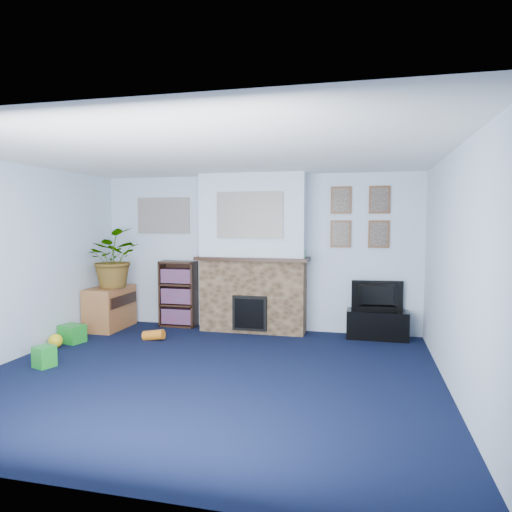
% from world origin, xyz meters
% --- Properties ---
extents(floor, '(5.00, 4.50, 0.01)m').
position_xyz_m(floor, '(0.00, 0.00, 0.00)').
color(floor, black).
rests_on(floor, ground).
extents(ceiling, '(5.00, 4.50, 0.01)m').
position_xyz_m(ceiling, '(0.00, 0.00, 2.40)').
color(ceiling, white).
rests_on(ceiling, wall_back).
extents(wall_back, '(5.00, 0.04, 2.40)m').
position_xyz_m(wall_back, '(0.00, 2.25, 1.20)').
color(wall_back, silver).
rests_on(wall_back, ground).
extents(wall_front, '(5.00, 0.04, 2.40)m').
position_xyz_m(wall_front, '(0.00, -2.25, 1.20)').
color(wall_front, silver).
rests_on(wall_front, ground).
extents(wall_left, '(0.04, 4.50, 2.40)m').
position_xyz_m(wall_left, '(-2.50, 0.00, 1.20)').
color(wall_left, silver).
rests_on(wall_left, ground).
extents(wall_right, '(0.04, 4.50, 2.40)m').
position_xyz_m(wall_right, '(2.50, 0.00, 1.20)').
color(wall_right, silver).
rests_on(wall_right, ground).
extents(chimney_breast, '(1.72, 0.50, 2.40)m').
position_xyz_m(chimney_breast, '(0.00, 2.05, 1.18)').
color(chimney_breast, brown).
rests_on(chimney_breast, ground).
extents(collage_main, '(1.00, 0.03, 0.68)m').
position_xyz_m(collage_main, '(0.00, 1.84, 1.78)').
color(collage_main, gray).
rests_on(collage_main, chimney_breast).
extents(collage_left, '(0.90, 0.03, 0.58)m').
position_xyz_m(collage_left, '(-1.55, 2.23, 1.78)').
color(collage_left, gray).
rests_on(collage_left, wall_back).
extents(portrait_tl, '(0.30, 0.03, 0.40)m').
position_xyz_m(portrait_tl, '(1.30, 2.23, 2.00)').
color(portrait_tl, brown).
rests_on(portrait_tl, wall_back).
extents(portrait_tr, '(0.30, 0.03, 0.40)m').
position_xyz_m(portrait_tr, '(1.85, 2.23, 2.00)').
color(portrait_tr, brown).
rests_on(portrait_tr, wall_back).
extents(portrait_bl, '(0.30, 0.03, 0.40)m').
position_xyz_m(portrait_bl, '(1.30, 2.23, 1.50)').
color(portrait_bl, brown).
rests_on(portrait_bl, wall_back).
extents(portrait_br, '(0.30, 0.03, 0.40)m').
position_xyz_m(portrait_br, '(1.85, 2.23, 1.50)').
color(portrait_br, brown).
rests_on(portrait_br, wall_back).
extents(tv_stand, '(0.86, 0.36, 0.41)m').
position_xyz_m(tv_stand, '(1.85, 2.03, 0.23)').
color(tv_stand, black).
rests_on(tv_stand, ground).
extents(television, '(0.74, 0.17, 0.42)m').
position_xyz_m(television, '(1.85, 2.05, 0.62)').
color(television, black).
rests_on(television, tv_stand).
extents(bookshelf, '(0.58, 0.28, 1.05)m').
position_xyz_m(bookshelf, '(-1.25, 2.11, 0.50)').
color(bookshelf, black).
rests_on(bookshelf, ground).
extents(sideboard, '(0.47, 0.84, 0.66)m').
position_xyz_m(sideboard, '(-2.24, 1.70, 0.35)').
color(sideboard, '#995C31').
rests_on(sideboard, ground).
extents(potted_plant, '(1.08, 1.05, 0.92)m').
position_xyz_m(potted_plant, '(-2.19, 1.65, 1.12)').
color(potted_plant, '#26661E').
rests_on(potted_plant, sideboard).
extents(mantel_clock, '(0.09, 0.06, 0.13)m').
position_xyz_m(mantel_clock, '(-0.11, 2.00, 1.22)').
color(mantel_clock, gold).
rests_on(mantel_clock, chimney_breast).
extents(mantel_candle, '(0.05, 0.05, 0.16)m').
position_xyz_m(mantel_candle, '(0.24, 2.00, 1.23)').
color(mantel_candle, '#B2BFC6').
rests_on(mantel_candle, chimney_breast).
extents(mantel_teddy, '(0.14, 0.14, 0.14)m').
position_xyz_m(mantel_teddy, '(-0.56, 2.00, 1.22)').
color(mantel_teddy, slate).
rests_on(mantel_teddy, chimney_breast).
extents(mantel_can, '(0.06, 0.06, 0.12)m').
position_xyz_m(mantel_can, '(0.78, 2.00, 1.21)').
color(mantel_can, '#198C26').
rests_on(mantel_can, chimney_breast).
extents(green_crate, '(0.36, 0.32, 0.25)m').
position_xyz_m(green_crate, '(-2.30, 0.82, 0.14)').
color(green_crate, '#198C26').
rests_on(green_crate, ground).
extents(toy_ball, '(0.19, 0.19, 0.19)m').
position_xyz_m(toy_ball, '(-2.35, 0.53, 0.09)').
color(toy_ball, yellow).
rests_on(toy_ball, ground).
extents(toy_block, '(0.25, 0.25, 0.25)m').
position_xyz_m(toy_block, '(-1.94, -0.20, 0.11)').
color(toy_block, '#198C26').
rests_on(toy_block, ground).
extents(toy_tube, '(0.32, 0.14, 0.18)m').
position_xyz_m(toy_tube, '(-1.25, 1.20, 0.07)').
color(toy_tube, orange).
rests_on(toy_tube, ground).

